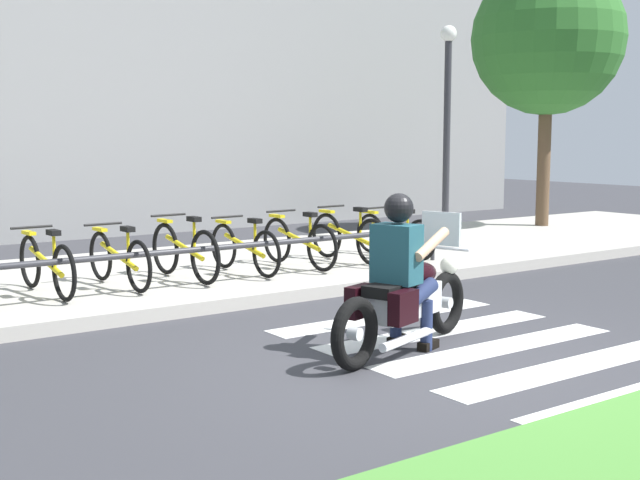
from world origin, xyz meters
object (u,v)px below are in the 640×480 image
Objects in this scene: bicycle_7 at (394,234)px; tree_near_rack at (548,40)px; motorcycle at (406,301)px; bicycle_1 at (46,265)px; rider at (401,262)px; bicycle_5 at (299,242)px; bike_rack at (237,248)px; bicycle_4 at (244,248)px; bicycle_2 at (119,259)px; bicycle_3 at (184,251)px; street_lamp at (447,112)px; bicycle_6 at (349,237)px.

tree_near_rack is at bearing 17.20° from bicycle_7.
motorcycle is 1.28× the size of bicycle_1.
rider is 4.03m from bicycle_5.
bike_rack is (2.13, -0.55, 0.08)m from bicycle_1.
bicycle_1 is at bearing -171.07° from tree_near_rack.
tree_near_rack reaches higher than bicycle_7.
bicycle_1 is at bearing 118.84° from motorcycle.
bicycle_5 is at bearing -0.04° from bicycle_4.
bicycle_2 is at bearing -179.99° from bicycle_7.
bicycle_4 is 0.85m from bicycle_5.
street_lamp is (5.61, 1.23, 1.82)m from bicycle_3.
motorcycle reaches higher than bicycle_4.
bicycle_2 is 1.00× the size of bicycle_6.
bike_rack is at bearing -23.48° from bicycle_2.
street_lamp is at bearing 43.01° from rider.
bicycle_6 is at bearing 59.44° from motorcycle.
street_lamp is (3.06, 1.23, 1.83)m from bicycle_6.
bicycle_7 is 3.03m from bike_rack.
bicycle_1 is 0.32× the size of tree_near_rack.
tree_near_rack is at bearing 11.77° from bicycle_4.
bicycle_4 is 0.97× the size of bicycle_7.
tree_near_rack is at bearing 32.68° from rider.
bicycle_6 is 7.12m from tree_near_rack.
bicycle_1 is 2.20m from bike_rack.
bicycle_3 is 1.70m from bicycle_5.
bicycle_1 is 0.85m from bicycle_2.
bicycle_7 is 3.13m from street_lamp.
bike_rack is (-1.28, -0.55, 0.08)m from bicycle_5.
tree_near_rack is (8.24, 2.18, 3.21)m from bike_rack.
rider reaches higher than bike_rack.
bicycle_1 is 1.02× the size of bicycle_6.
tree_near_rack is (7.81, 1.63, 3.30)m from bicycle_4.
bicycle_1 is 1.01× the size of bicycle_5.
bicycle_5 reaches higher than bicycle_2.
bicycle_1 is 7.64m from street_lamp.
bicycle_3 is (-0.28, 3.75, -0.30)m from rider.
bicycle_3 is 9.40m from tree_near_rack.
bicycle_1 is 0.44× the size of street_lamp.
rider reaches higher than motorcycle.
rider is 0.87× the size of bicycle_5.
bicycle_4 is 0.43× the size of street_lamp.
bicycle_4 is at bearing 0.01° from bicycle_1.
bicycle_3 is 0.25× the size of bike_rack.
bicycle_2 is at bearing 179.99° from bicycle_5.
bicycle_6 is 0.25× the size of bike_rack.
bicycle_7 is 0.26× the size of bike_rack.
bicycle_5 reaches higher than bicycle_7.
motorcycle is 4.26m from bicycle_1.
bicycle_7 is at bearing -150.95° from street_lamp.
bike_rack is at bearing -165.16° from tree_near_rack.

